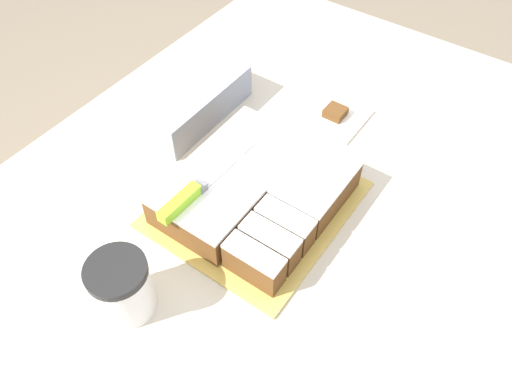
# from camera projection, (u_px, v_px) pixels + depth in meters

# --- Properties ---
(ground_plane) EXTENTS (8.00, 8.00, 0.00)m
(ground_plane) POSITION_uv_depth(u_px,v_px,m) (277.00, 369.00, 1.65)
(ground_plane) COLOR #7F705B
(countertop) EXTENTS (1.40, 1.10, 0.88)m
(countertop) POSITION_uv_depth(u_px,v_px,m) (283.00, 307.00, 1.31)
(countertop) COLOR beige
(countertop) RESTS_ON ground_plane
(cake_board) EXTENTS (0.36, 0.33, 0.01)m
(cake_board) POSITION_uv_depth(u_px,v_px,m) (256.00, 204.00, 0.97)
(cake_board) COLOR gold
(cake_board) RESTS_ON countertop
(cake) EXTENTS (0.31, 0.28, 0.07)m
(cake) POSITION_uv_depth(u_px,v_px,m) (256.00, 190.00, 0.94)
(cake) COLOR brown
(cake) RESTS_ON cake_board
(knife) EXTENTS (0.26, 0.03, 0.02)m
(knife) POSITION_uv_depth(u_px,v_px,m) (191.00, 193.00, 0.88)
(knife) COLOR silver
(knife) RESTS_ON cake
(coffee_cup) EXTENTS (0.10, 0.10, 0.12)m
(coffee_cup) POSITION_uv_depth(u_px,v_px,m) (122.00, 287.00, 0.79)
(coffee_cup) COLOR white
(coffee_cup) RESTS_ON countertop
(paper_napkin) EXTENTS (0.13, 0.13, 0.01)m
(paper_napkin) POSITION_uv_depth(u_px,v_px,m) (335.00, 116.00, 1.13)
(paper_napkin) COLOR white
(paper_napkin) RESTS_ON countertop
(brownie) EXTENTS (0.04, 0.04, 0.02)m
(brownie) POSITION_uv_depth(u_px,v_px,m) (335.00, 112.00, 1.12)
(brownie) COLOR brown
(brownie) RESTS_ON paper_napkin
(storage_box) EXTENTS (0.27, 0.17, 0.08)m
(storage_box) POSITION_uv_depth(u_px,v_px,m) (186.00, 98.00, 1.12)
(storage_box) COLOR #8C99B2
(storage_box) RESTS_ON countertop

